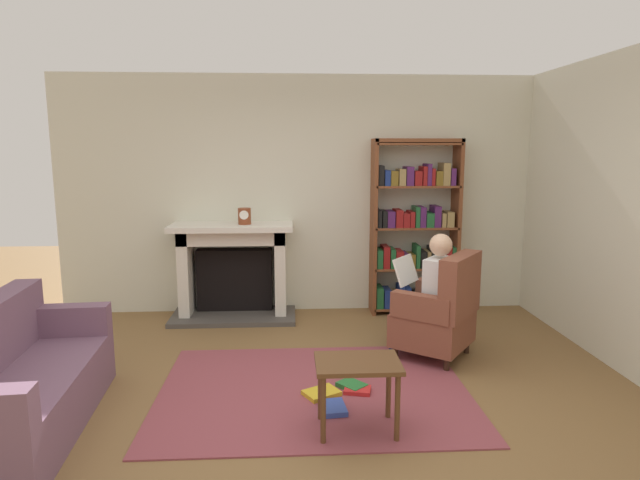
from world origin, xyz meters
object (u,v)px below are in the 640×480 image
fireplace (234,267)px  sofa_floral (17,386)px  seated_reader (429,289)px  mantel_clock (244,216)px  bookshelf (415,231)px  side_table (358,373)px  armchair_reading (440,313)px

fireplace → sofa_floral: 2.76m
seated_reader → sofa_floral: seated_reader is taller
fireplace → mantel_clock: size_ratio=7.77×
fireplace → bookshelf: bearing=1.0°
bookshelf → seated_reader: bearing=-97.6°
seated_reader → fireplace: bearing=-87.4°
seated_reader → side_table: 1.55m
mantel_clock → sofa_floral: size_ratio=0.10×
bookshelf → seated_reader: (-0.18, -1.34, -0.33)m
armchair_reading → seated_reader: size_ratio=0.85×
seated_reader → side_table: (-0.81, -1.31, -0.21)m
mantel_clock → armchair_reading: 2.35m
fireplace → armchair_reading: (1.98, -1.37, -0.14)m
fireplace → armchair_reading: fireplace is taller
fireplace → sofa_floral: bearing=-115.5°
armchair_reading → seated_reader: (-0.09, 0.07, 0.20)m
armchair_reading → side_table: 1.53m
seated_reader → bookshelf: bearing=-150.4°
side_table → bookshelf: bearing=69.6°
armchair_reading → side_table: bearing=1.2°
mantel_clock → seated_reader: mantel_clock is taller
sofa_floral → armchair_reading: bearing=-74.8°
bookshelf → armchair_reading: (-0.08, -1.41, -0.52)m
fireplace → seated_reader: bearing=-34.6°
mantel_clock → armchair_reading: size_ratio=0.18×
seated_reader → sofa_floral: 3.30m
bookshelf → sofa_floral: bearing=-142.2°
mantel_clock → sofa_floral: (-1.32, -2.38, -0.83)m
bookshelf → seated_reader: bookshelf is taller
bookshelf → side_table: size_ratio=3.55×
sofa_floral → side_table: (2.26, -0.13, 0.09)m
bookshelf → sofa_floral: 4.15m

